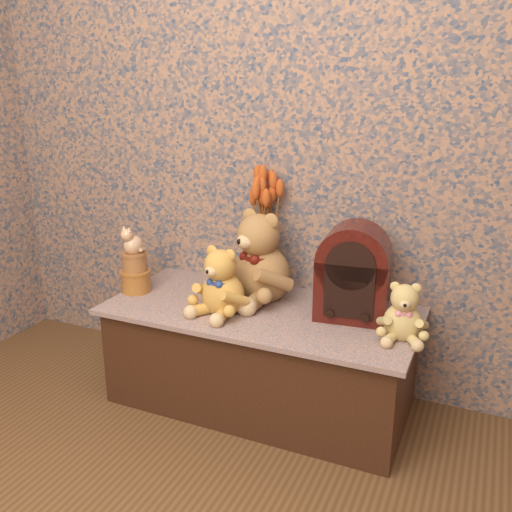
% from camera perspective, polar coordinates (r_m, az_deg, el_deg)
% --- Properties ---
extents(display_shelf, '(1.28, 0.61, 0.43)m').
position_cam_1_polar(display_shelf, '(2.38, 0.50, -10.25)').
color(display_shelf, '#3D587D').
rests_on(display_shelf, ground).
extents(teddy_large, '(0.46, 0.49, 0.41)m').
position_cam_1_polar(teddy_large, '(2.33, 0.60, 0.43)').
color(teddy_large, '#AC7742').
rests_on(teddy_large, display_shelf).
extents(teddy_medium, '(0.29, 0.32, 0.30)m').
position_cam_1_polar(teddy_medium, '(2.20, -3.47, -2.24)').
color(teddy_medium, '#C38C37').
rests_on(teddy_medium, display_shelf).
extents(teddy_small, '(0.22, 0.25, 0.23)m').
position_cam_1_polar(teddy_small, '(2.06, 15.00, -5.22)').
color(teddy_small, tan).
rests_on(teddy_small, display_shelf).
extents(cathedral_radio, '(0.30, 0.23, 0.38)m').
position_cam_1_polar(cathedral_radio, '(2.17, 10.02, -1.55)').
color(cathedral_radio, '#390E0A').
rests_on(cathedral_radio, display_shelf).
extents(ceramic_vase, '(0.13, 0.13, 0.18)m').
position_cam_1_polar(ceramic_vase, '(2.46, 1.00, -1.49)').
color(ceramic_vase, tan).
rests_on(ceramic_vase, display_shelf).
extents(dried_stalks, '(0.25, 0.25, 0.39)m').
position_cam_1_polar(dried_stalks, '(2.38, 1.03, 5.04)').
color(dried_stalks, '#C2511F').
rests_on(dried_stalks, ceramic_vase).
extents(biscuit_tin_lower, '(0.15, 0.15, 0.09)m').
position_cam_1_polar(biscuit_tin_lower, '(2.51, -12.29, -2.55)').
color(biscuit_tin_lower, gold).
rests_on(biscuit_tin_lower, display_shelf).
extents(biscuit_tin_upper, '(0.14, 0.14, 0.08)m').
position_cam_1_polar(biscuit_tin_upper, '(2.48, -12.42, -0.63)').
color(biscuit_tin_upper, tan).
rests_on(biscuit_tin_upper, biscuit_tin_lower).
extents(cat_figurine, '(0.12, 0.12, 0.13)m').
position_cam_1_polar(cat_figurine, '(2.45, -12.58, 1.73)').
color(cat_figurine, silver).
rests_on(cat_figurine, biscuit_tin_upper).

